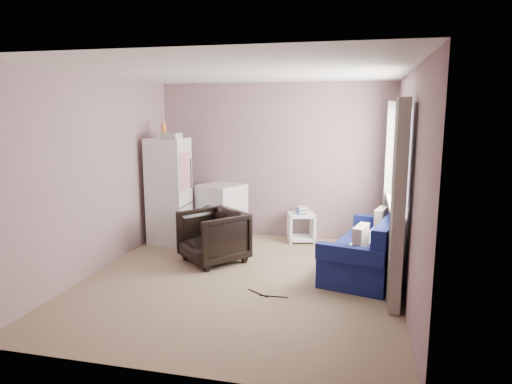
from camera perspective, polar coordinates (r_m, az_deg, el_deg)
room at (r=5.42m, az=-1.76°, el=1.56°), size 3.84×4.24×2.54m
armchair at (r=6.30m, az=-5.36°, el=-5.25°), size 1.05×1.04×0.79m
fridge at (r=7.25m, az=-10.81°, el=0.23°), size 0.58×0.57×1.87m
washing_machine at (r=7.50m, az=-4.31°, el=-2.23°), size 0.82×0.82×0.87m
side_table at (r=7.31m, az=5.67°, el=-4.13°), size 0.51×0.51×0.56m
sofa at (r=6.08m, az=14.21°, el=-7.17°), size 1.19×1.88×0.78m
window_dressing at (r=5.95m, az=16.70°, el=0.49°), size 0.17×2.62×2.18m
floor_cables at (r=5.29m, az=1.21°, el=-12.72°), size 0.49×0.19×0.01m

